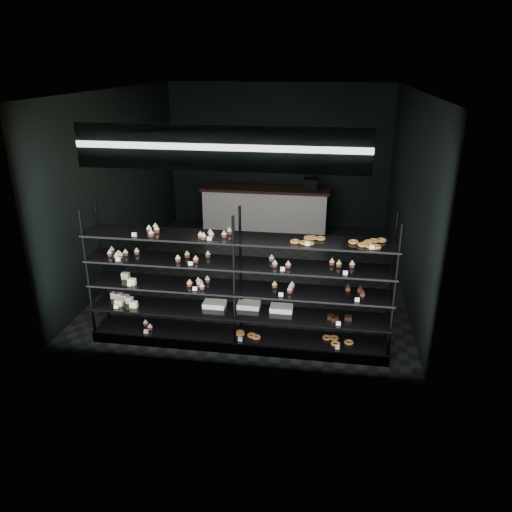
# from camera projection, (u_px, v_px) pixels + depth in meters

# --- Properties ---
(room) EXTENTS (5.01, 6.01, 3.20)m
(room) POSITION_uv_depth(u_px,v_px,m) (259.00, 188.00, 8.53)
(room) COLOR black
(room) RESTS_ON ground
(display_shelf) EXTENTS (4.00, 0.50, 1.91)m
(display_shelf) POSITION_uv_depth(u_px,v_px,m) (236.00, 303.00, 6.63)
(display_shelf) COLOR black
(display_shelf) RESTS_ON room
(signage) EXTENTS (3.30, 0.05, 0.50)m
(signage) POSITION_uv_depth(u_px,v_px,m) (219.00, 148.00, 5.42)
(signage) COLOR #0C0D40
(signage) RESTS_ON room
(pendant_lamp) EXTENTS (0.32, 0.32, 0.89)m
(pendant_lamp) POSITION_uv_depth(u_px,v_px,m) (202.00, 150.00, 7.07)
(pendant_lamp) COLOR black
(pendant_lamp) RESTS_ON room
(service_counter) EXTENTS (2.86, 0.65, 1.23)m
(service_counter) POSITION_uv_depth(u_px,v_px,m) (266.00, 209.00, 11.27)
(service_counter) COLOR silver
(service_counter) RESTS_ON room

